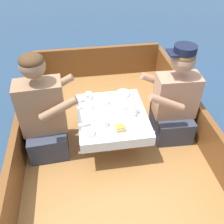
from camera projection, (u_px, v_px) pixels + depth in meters
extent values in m
plane|color=navy|center=(113.00, 161.00, 2.71)|extent=(60.00, 60.00, 0.00)
cube|color=#9E6B38|center=(113.00, 153.00, 2.63)|extent=(1.83, 2.88, 0.25)
cube|color=brown|center=(20.00, 142.00, 2.33)|extent=(0.06, 2.88, 0.37)
cube|color=brown|center=(199.00, 123.00, 2.54)|extent=(0.06, 2.88, 0.37)
cube|color=brown|center=(97.00, 62.00, 3.49)|extent=(1.71, 0.06, 0.42)
cylinder|color=#B2B2B7|center=(112.00, 128.00, 2.50)|extent=(0.07, 0.07, 0.34)
cube|color=#9E6B38|center=(112.00, 115.00, 2.38)|extent=(0.62, 0.71, 0.02)
cube|color=white|center=(112.00, 114.00, 2.38)|extent=(0.65, 0.74, 0.00)
cube|color=white|center=(119.00, 146.00, 2.13)|extent=(0.65, 0.00, 0.10)
cube|color=white|center=(107.00, 96.00, 2.69)|extent=(0.65, 0.00, 0.10)
cube|color=#333847|center=(49.00, 138.00, 2.45)|extent=(0.39, 0.46, 0.26)
cube|color=#936B4C|center=(42.00, 107.00, 2.21)|extent=(0.41, 0.24, 0.51)
sphere|color=#936B4C|center=(32.00, 66.00, 1.95)|extent=(0.21, 0.21, 0.21)
ellipsoid|color=#472D19|center=(31.00, 61.00, 1.92)|extent=(0.20, 0.20, 0.11)
cylinder|color=#936B4C|center=(57.00, 85.00, 2.31)|extent=(0.34, 0.09, 0.21)
cylinder|color=#936B4C|center=(59.00, 109.00, 2.04)|extent=(0.34, 0.09, 0.21)
cube|color=#333847|center=(171.00, 123.00, 2.62)|extent=(0.38, 0.45, 0.26)
cube|color=tan|center=(176.00, 96.00, 2.40)|extent=(0.41, 0.24, 0.44)
sphere|color=tan|center=(183.00, 61.00, 2.16)|extent=(0.21, 0.21, 0.21)
ellipsoid|color=brown|center=(184.00, 56.00, 2.13)|extent=(0.20, 0.20, 0.12)
cylinder|color=tan|center=(167.00, 103.00, 2.21)|extent=(0.34, 0.08, 0.21)
cylinder|color=tan|center=(157.00, 81.00, 2.48)|extent=(0.34, 0.08, 0.21)
cylinder|color=black|center=(186.00, 49.00, 2.09)|extent=(0.20, 0.20, 0.06)
cube|color=black|center=(174.00, 53.00, 2.10)|extent=(0.11, 0.15, 0.01)
cylinder|color=white|center=(120.00, 130.00, 2.19)|extent=(0.20, 0.20, 0.01)
cylinder|color=white|center=(92.00, 119.00, 2.30)|extent=(0.18, 0.18, 0.01)
cube|color=#E0BC7F|center=(120.00, 128.00, 2.17)|extent=(0.10, 0.09, 0.04)
cube|color=gold|center=(120.00, 126.00, 2.16)|extent=(0.08, 0.07, 0.01)
cylinder|color=white|center=(119.00, 107.00, 2.43)|extent=(0.14, 0.14, 0.04)
cylinder|color=beige|center=(119.00, 106.00, 2.42)|extent=(0.12, 0.12, 0.02)
cylinder|color=white|center=(86.00, 105.00, 2.44)|extent=(0.14, 0.14, 0.04)
cylinder|color=beige|center=(86.00, 104.00, 2.44)|extent=(0.12, 0.12, 0.02)
cylinder|color=white|center=(88.00, 132.00, 2.15)|extent=(0.12, 0.12, 0.04)
cylinder|color=beige|center=(88.00, 131.00, 2.15)|extent=(0.10, 0.10, 0.02)
cylinder|color=white|center=(123.00, 94.00, 2.60)|extent=(0.13, 0.13, 0.04)
cylinder|color=beige|center=(123.00, 93.00, 2.59)|extent=(0.11, 0.11, 0.02)
cylinder|color=white|center=(89.00, 96.00, 2.55)|extent=(0.07, 0.07, 0.07)
torus|color=white|center=(93.00, 95.00, 2.55)|extent=(0.04, 0.01, 0.04)
cylinder|color=#3D2314|center=(89.00, 94.00, 2.53)|extent=(0.06, 0.06, 0.01)
cylinder|color=white|center=(105.00, 101.00, 2.47)|extent=(0.07, 0.07, 0.06)
torus|color=white|center=(110.00, 101.00, 2.48)|extent=(0.04, 0.01, 0.04)
cylinder|color=#3D2314|center=(105.00, 100.00, 2.46)|extent=(0.06, 0.06, 0.01)
cylinder|color=white|center=(135.00, 110.00, 2.36)|extent=(0.06, 0.06, 0.07)
torus|color=white|center=(140.00, 109.00, 2.37)|extent=(0.04, 0.01, 0.04)
cylinder|color=#3D2314|center=(135.00, 109.00, 2.35)|extent=(0.05, 0.05, 0.01)
cylinder|color=silver|center=(106.00, 123.00, 2.23)|extent=(0.06, 0.06, 0.05)
cylinder|color=beige|center=(106.00, 123.00, 2.23)|extent=(0.07, 0.07, 0.03)
cube|color=silver|center=(111.00, 118.00, 2.32)|extent=(0.16, 0.07, 0.00)
cube|color=silver|center=(146.00, 129.00, 2.21)|extent=(0.14, 0.12, 0.00)
ellipsoid|color=silver|center=(139.00, 126.00, 2.24)|extent=(0.04, 0.02, 0.01)
cube|color=silver|center=(142.00, 120.00, 2.30)|extent=(0.11, 0.14, 0.00)
cube|color=silver|center=(136.00, 116.00, 2.34)|extent=(0.04, 0.04, 0.00)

